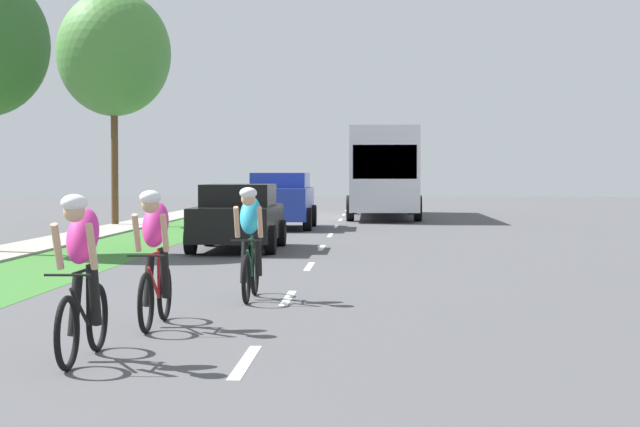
# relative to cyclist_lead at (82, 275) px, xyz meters

# --- Properties ---
(ground_plane) EXTENTS (120.00, 120.00, 0.00)m
(ground_plane) POSITION_rel_cyclist_lead_xyz_m (1.54, 11.31, -0.81)
(ground_plane) COLOR #4C4C4F
(grass_verge) EXTENTS (2.49, 70.00, 0.01)m
(grass_verge) POSITION_rel_cyclist_lead_xyz_m (-3.37, 11.31, -0.81)
(grass_verge) COLOR #38722D
(grass_verge) RESTS_ON ground_plane
(lane_markings_center) EXTENTS (0.12, 52.71, 0.01)m
(lane_markings_center) POSITION_rel_cyclist_lead_xyz_m (1.54, 15.31, -0.81)
(lane_markings_center) COLOR white
(lane_markings_center) RESTS_ON ground_plane
(cyclist_lead) EXTENTS (0.42, 1.72, 1.58)m
(cyclist_lead) POSITION_rel_cyclist_lead_xyz_m (0.00, 0.00, 0.00)
(cyclist_lead) COLOR black
(cyclist_lead) RESTS_ON ground_plane
(cyclist_trailing) EXTENTS (0.42, 1.72, 1.58)m
(cyclist_trailing) POSITION_rel_cyclist_lead_xyz_m (0.23, 2.24, 0.00)
(cyclist_trailing) COLOR black
(cyclist_trailing) RESTS_ON ground_plane
(cyclist_distant) EXTENTS (0.42, 1.72, 1.58)m
(cyclist_distant) POSITION_rel_cyclist_lead_xyz_m (1.03, 4.91, 0.00)
(cyclist_distant) COLOR black
(cyclist_distant) RESTS_ON ground_plane
(sedan_black) EXTENTS (1.98, 4.30, 1.52)m
(sedan_black) POSITION_rel_cyclist_lead_xyz_m (-0.36, 14.55, -0.04)
(sedan_black) COLOR black
(sedan_black) RESTS_ON ground_plane
(suv_blue) EXTENTS (2.15, 4.70, 1.79)m
(suv_blue) POSITION_rel_cyclist_lead_xyz_m (-0.20, 24.10, 0.14)
(suv_blue) COLOR #23389E
(suv_blue) RESTS_ON ground_plane
(bus_white) EXTENTS (2.78, 11.60, 3.48)m
(bus_white) POSITION_rel_cyclist_lead_xyz_m (3.19, 33.20, 1.17)
(bus_white) COLOR silver
(bus_white) RESTS_ON ground_plane
(street_tree_far) EXTENTS (3.84, 3.84, 7.94)m
(street_tree_far) POSITION_rel_cyclist_lead_xyz_m (-5.98, 25.71, 5.00)
(street_tree_far) COLOR brown
(street_tree_far) RESTS_ON ground_plane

